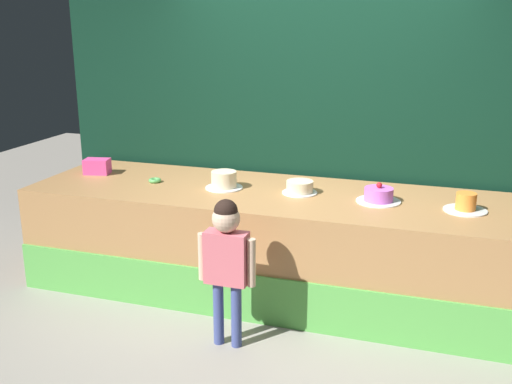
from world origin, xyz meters
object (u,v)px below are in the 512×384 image
pink_box (97,166)px  donut (155,180)px  child_figure (226,253)px  cake_left (300,187)px  cake_right (466,204)px  cake_center (379,195)px  cake_far_left (224,180)px

pink_box → donut: (0.61, -0.10, -0.05)m
child_figure → cake_left: (0.25, 0.96, 0.21)m
cake_right → cake_left: bearing=176.8°
pink_box → cake_center: (2.46, -0.08, -0.02)m
donut → cake_right: size_ratio=0.35×
child_figure → cake_far_left: size_ratio=3.44×
cake_far_left → pink_box: bearing=175.7°
pink_box → cake_right: (3.07, -0.11, -0.01)m
child_figure → cake_center: (0.86, 0.92, 0.21)m
donut → cake_left: 1.23m
child_figure → donut: bearing=137.3°
cake_left → cake_right: (1.23, -0.07, 0.01)m
donut → cake_right: (2.46, -0.01, 0.04)m
donut → cake_center: size_ratio=0.32×
cake_far_left → cake_right: bearing=-0.6°
donut → cake_left: size_ratio=0.38×
cake_left → cake_center: size_ratio=0.83×
child_figure → donut: child_figure is taller
cake_center → cake_right: cake_center is taller
pink_box → donut: size_ratio=2.02×
donut → cake_center: (1.84, 0.02, 0.03)m
donut → cake_far_left: 0.62m
child_figure → pink_box: 1.90m
pink_box → cake_right: bearing=-2.1°
cake_far_left → cake_center: cake_center is taller
cake_far_left → cake_right: 1.84m
donut → cake_center: 1.84m
cake_left → child_figure: bearing=-104.6°
pink_box → child_figure: bearing=-32.2°
cake_left → cake_center: 0.62m
pink_box → cake_far_left: (1.23, -0.09, -0.00)m
cake_left → cake_right: cake_right is taller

